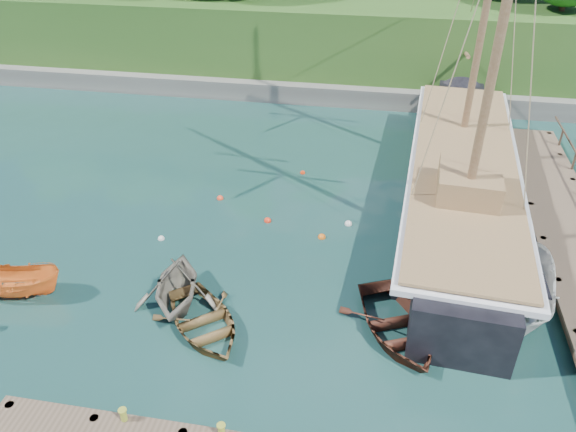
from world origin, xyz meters
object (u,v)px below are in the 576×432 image
(rowboat_0, at_px, (204,329))
(motorboat_orange, at_px, (19,295))
(rowboat_2, at_px, (396,333))
(cabin_boat_white, at_px, (521,313))
(rowboat_1, at_px, (179,303))
(schooner, at_px, (460,188))

(rowboat_0, distance_m, motorboat_orange, 7.86)
(rowboat_2, height_order, cabin_boat_white, cabin_boat_white)
(motorboat_orange, bearing_deg, rowboat_0, -103.57)
(rowboat_1, xyz_separation_m, rowboat_2, (8.41, -0.18, 0.00))
(rowboat_0, height_order, rowboat_1, rowboat_1)
(rowboat_0, bearing_deg, motorboat_orange, 137.03)
(rowboat_2, xyz_separation_m, motorboat_orange, (-14.82, -0.47, 0.00))
(rowboat_2, bearing_deg, schooner, 49.10)
(rowboat_0, relative_size, rowboat_2, 0.91)
(rowboat_1, bearing_deg, motorboat_orange, 174.44)
(motorboat_orange, bearing_deg, cabin_boat_white, -92.42)
(schooner, bearing_deg, rowboat_0, -129.24)
(rowboat_2, distance_m, schooner, 9.80)
(rowboat_1, bearing_deg, schooner, 27.78)
(rowboat_1, height_order, motorboat_orange, rowboat_1)
(cabin_boat_white, bearing_deg, rowboat_0, -152.80)
(motorboat_orange, relative_size, cabin_boat_white, 0.69)
(rowboat_0, height_order, rowboat_2, rowboat_2)
(rowboat_0, bearing_deg, rowboat_2, -30.18)
(rowboat_0, distance_m, cabin_boat_white, 12.02)
(rowboat_2, distance_m, cabin_boat_white, 5.04)
(schooner, bearing_deg, cabin_boat_white, -71.79)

